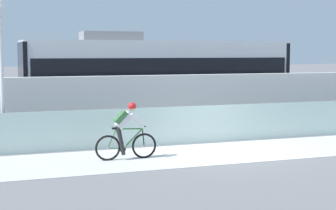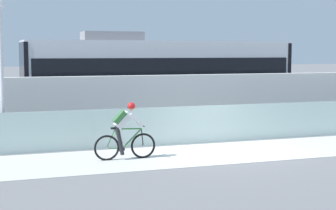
{
  "view_description": "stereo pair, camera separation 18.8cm",
  "coord_description": "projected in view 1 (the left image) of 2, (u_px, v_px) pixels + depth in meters",
  "views": [
    {
      "loc": [
        -7.11,
        -14.41,
        3.01
      ],
      "look_at": [
        -1.07,
        2.35,
        1.25
      ],
      "focal_mm": 57.75,
      "sensor_mm": 36.0,
      "label": 1
    },
    {
      "loc": [
        -6.93,
        -14.48,
        3.01
      ],
      "look_at": [
        -1.07,
        2.35,
        1.25
      ],
      "focal_mm": 57.75,
      "sensor_mm": 36.0,
      "label": 2
    }
  ],
  "objects": [
    {
      "name": "tram_rail_far",
      "position": [
        150.0,
        122.0,
        23.27
      ],
      "size": [
        32.0,
        0.08,
        0.01
      ],
      "primitive_type": "cube",
      "color": "#595654",
      "rests_on": "ground"
    },
    {
      "name": "lamp_post_antenna",
      "position": [
        1.0,
        42.0,
        15.74
      ],
      "size": [
        0.28,
        0.28,
        5.2
      ],
      "color": "gray",
      "rests_on": "ground"
    },
    {
      "name": "cyclist_on_bike",
      "position": [
        126.0,
        131.0,
        15.04
      ],
      "size": [
        1.77,
        0.58,
        1.61
      ],
      "color": "black",
      "rests_on": "ground"
    },
    {
      "name": "concrete_barrier_wall",
      "position": [
        184.0,
        105.0,
        19.5
      ],
      "size": [
        32.0,
        0.36,
        2.19
      ],
      "primitive_type": "cube",
      "color": "silver",
      "rests_on": "ground"
    },
    {
      "name": "glass_parapet",
      "position": [
        204.0,
        124.0,
        17.86
      ],
      "size": [
        32.0,
        0.05,
        1.24
      ],
      "primitive_type": "cube",
      "color": "#ADC6C1",
      "rests_on": "ground"
    },
    {
      "name": "bike_path_deck",
      "position": [
        228.0,
        152.0,
        16.19
      ],
      "size": [
        32.0,
        3.2,
        0.01
      ],
      "primitive_type": "cube",
      "color": "beige",
      "rests_on": "ground"
    },
    {
      "name": "tram_rail_near",
      "position": [
        161.0,
        126.0,
        21.93
      ],
      "size": [
        32.0,
        0.08,
        0.01
      ],
      "primitive_type": "cube",
      "color": "#595654",
      "rests_on": "ground"
    },
    {
      "name": "tram",
      "position": [
        158.0,
        79.0,
        22.44
      ],
      "size": [
        11.06,
        2.54,
        3.81
      ],
      "color": "silver",
      "rests_on": "ground"
    },
    {
      "name": "ground_plane",
      "position": [
        228.0,
        152.0,
        16.19
      ],
      "size": [
        200.0,
        200.0,
        0.0
      ],
      "primitive_type": "plane",
      "color": "slate"
    }
  ]
}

